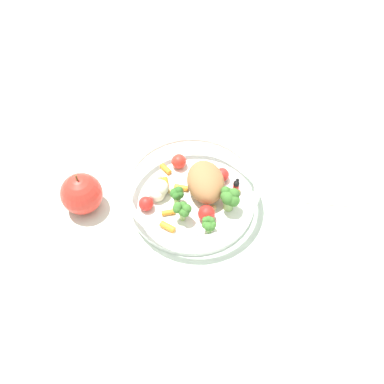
% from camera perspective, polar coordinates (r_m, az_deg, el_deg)
% --- Properties ---
extents(ground_plane, '(2.40, 2.40, 0.00)m').
position_cam_1_polar(ground_plane, '(0.83, -0.36, -0.37)').
color(ground_plane, silver).
extents(food_container, '(0.24, 0.24, 0.06)m').
position_cam_1_polar(food_container, '(0.79, 0.25, 0.14)').
color(food_container, white).
rests_on(food_container, ground_plane).
extents(loose_apple, '(0.07, 0.07, 0.09)m').
position_cam_1_polar(loose_apple, '(0.80, -14.07, -0.21)').
color(loose_apple, red).
rests_on(loose_apple, ground_plane).
extents(folded_napkin, '(0.14, 0.12, 0.01)m').
position_cam_1_polar(folded_napkin, '(0.88, 16.57, 1.49)').
color(folded_napkin, silver).
rests_on(folded_napkin, ground_plane).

